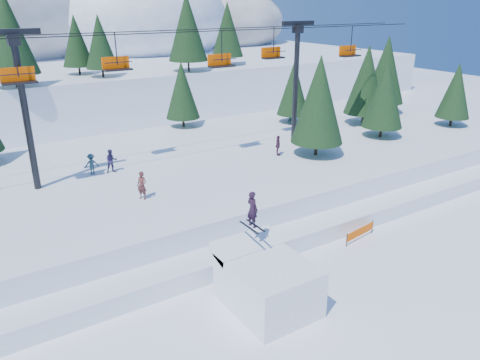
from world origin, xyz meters
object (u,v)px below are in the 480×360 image
jump_kicker (267,281)px  chairlift (177,73)px  banner_far (373,214)px  banner_near (360,232)px

jump_kicker → chairlift: (3.26, 16.13, 7.96)m
banner_far → jump_kicker: bearing=-162.4°
banner_near → banner_far: same height
jump_kicker → chairlift: bearing=78.6°
banner_near → banner_far: size_ratio=1.00×
banner_near → chairlift: bearing=112.9°
jump_kicker → banner_near: jump_kicker is taller
banner_far → banner_near: bearing=-153.2°
jump_kicker → banner_near: bearing=14.7°
chairlift → banner_near: size_ratio=16.28×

